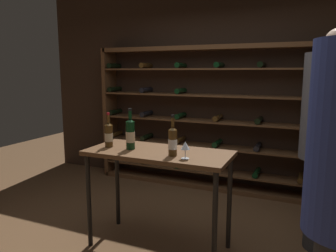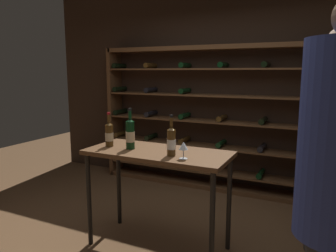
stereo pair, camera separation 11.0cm
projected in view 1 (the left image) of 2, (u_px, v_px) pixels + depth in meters
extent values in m
plane|color=brown|center=(161.00, 248.00, 3.10)|extent=(10.01, 10.01, 0.00)
cube|color=#332319|center=(220.00, 85.00, 4.67)|extent=(5.71, 0.10, 2.93)
cube|color=brown|center=(110.00, 113.00, 5.24)|extent=(0.06, 0.32, 2.00)
cube|color=brown|center=(313.00, 125.00, 4.05)|extent=(0.06, 0.32, 2.00)
cube|color=brown|center=(200.00, 48.00, 4.49)|extent=(2.99, 0.32, 0.06)
cube|color=brown|center=(198.00, 183.00, 4.81)|extent=(2.99, 0.32, 0.06)
cube|color=brown|center=(198.00, 169.00, 4.77)|extent=(2.91, 0.32, 0.02)
cylinder|color=black|center=(117.00, 156.00, 5.32)|extent=(0.08, 0.30, 0.08)
cylinder|color=#4C3314|center=(147.00, 159.00, 5.09)|extent=(0.08, 0.30, 0.08)
cylinder|color=black|center=(180.00, 163.00, 4.87)|extent=(0.08, 0.30, 0.08)
cylinder|color=black|center=(257.00, 173.00, 4.43)|extent=(0.08, 0.30, 0.08)
cylinder|color=#4C3314|center=(301.00, 178.00, 4.21)|extent=(0.08, 0.30, 0.08)
cube|color=brown|center=(198.00, 145.00, 4.71)|extent=(2.91, 0.32, 0.02)
cylinder|color=#4C3314|center=(116.00, 134.00, 5.26)|extent=(0.08, 0.30, 0.08)
cylinder|color=black|center=(147.00, 137.00, 5.04)|extent=(0.08, 0.30, 0.08)
cylinder|color=#4C3314|center=(180.00, 140.00, 4.81)|extent=(0.08, 0.30, 0.08)
cylinder|color=black|center=(217.00, 143.00, 4.59)|extent=(0.08, 0.30, 0.08)
cylinder|color=black|center=(258.00, 147.00, 4.37)|extent=(0.08, 0.30, 0.08)
cylinder|color=black|center=(303.00, 151.00, 4.15)|extent=(0.08, 0.30, 0.08)
cube|color=brown|center=(199.00, 120.00, 4.65)|extent=(2.91, 0.32, 0.02)
cylinder|color=black|center=(115.00, 112.00, 5.20)|extent=(0.08, 0.30, 0.08)
cylinder|color=black|center=(146.00, 114.00, 4.98)|extent=(0.08, 0.30, 0.08)
cylinder|color=black|center=(181.00, 116.00, 4.75)|extent=(0.08, 0.30, 0.08)
cylinder|color=#4C3314|center=(218.00, 118.00, 4.53)|extent=(0.08, 0.30, 0.08)
cylinder|color=black|center=(259.00, 120.00, 4.31)|extent=(0.08, 0.30, 0.08)
cylinder|color=#4C3314|center=(305.00, 123.00, 4.09)|extent=(0.08, 0.30, 0.08)
cube|color=brown|center=(199.00, 95.00, 4.59)|extent=(2.91, 0.32, 0.02)
cylinder|color=black|center=(115.00, 89.00, 5.14)|extent=(0.08, 0.30, 0.08)
cylinder|color=black|center=(146.00, 90.00, 4.92)|extent=(0.08, 0.30, 0.08)
cylinder|color=black|center=(181.00, 91.00, 4.69)|extent=(0.08, 0.30, 0.08)
cylinder|color=black|center=(307.00, 94.00, 4.03)|extent=(0.08, 0.30, 0.08)
cube|color=brown|center=(199.00, 69.00, 4.53)|extent=(2.91, 0.32, 0.02)
cylinder|color=black|center=(114.00, 66.00, 5.08)|extent=(0.08, 0.30, 0.08)
cylinder|color=#4C3314|center=(146.00, 66.00, 4.86)|extent=(0.08, 0.30, 0.08)
cylinder|color=black|center=(181.00, 65.00, 4.64)|extent=(0.08, 0.30, 0.08)
cylinder|color=black|center=(219.00, 65.00, 4.41)|extent=(0.08, 0.30, 0.08)
cylinder|color=black|center=(262.00, 65.00, 4.19)|extent=(0.08, 0.30, 0.08)
cylinder|color=black|center=(309.00, 64.00, 3.97)|extent=(0.08, 0.30, 0.08)
cube|color=brown|center=(158.00, 153.00, 2.98)|extent=(1.32, 0.60, 0.04)
cylinder|color=black|center=(89.00, 201.00, 3.08)|extent=(0.04, 0.04, 0.90)
cylinder|color=black|center=(215.00, 225.00, 2.59)|extent=(0.04, 0.04, 0.90)
cylinder|color=black|center=(117.00, 185.00, 3.53)|extent=(0.04, 0.04, 0.90)
cylinder|color=black|center=(229.00, 203.00, 3.04)|extent=(0.04, 0.04, 0.90)
cylinder|color=#2F2F2F|center=(324.00, 204.00, 3.03)|extent=(0.33, 0.33, 0.87)
cylinder|color=#4C4C51|center=(333.00, 107.00, 2.88)|extent=(0.51, 0.51, 0.94)
cylinder|color=black|center=(130.00, 135.00, 3.03)|extent=(0.08, 0.08, 0.26)
cone|color=black|center=(130.00, 120.00, 3.01)|extent=(0.08, 0.08, 0.03)
cylinder|color=black|center=(130.00, 115.00, 3.00)|extent=(0.03, 0.03, 0.08)
cylinder|color=black|center=(130.00, 110.00, 2.99)|extent=(0.03, 0.03, 0.02)
cylinder|color=#C6B28C|center=(130.00, 137.00, 3.03)|extent=(0.09, 0.09, 0.10)
cylinder|color=#4C3314|center=(173.00, 143.00, 2.79)|extent=(0.07, 0.07, 0.23)
cone|color=#4C3314|center=(173.00, 129.00, 2.77)|extent=(0.07, 0.07, 0.03)
cylinder|color=#4C3314|center=(173.00, 122.00, 2.76)|extent=(0.03, 0.03, 0.08)
cylinder|color=black|center=(173.00, 116.00, 2.76)|extent=(0.03, 0.03, 0.02)
cylinder|color=silver|center=(173.00, 144.00, 2.80)|extent=(0.08, 0.08, 0.09)
cylinder|color=#4C3314|center=(109.00, 136.00, 3.13)|extent=(0.08, 0.08, 0.21)
cone|color=#4C3314|center=(108.00, 124.00, 3.11)|extent=(0.08, 0.08, 0.03)
cylinder|color=#4C3314|center=(108.00, 119.00, 3.10)|extent=(0.03, 0.03, 0.08)
cylinder|color=maroon|center=(108.00, 114.00, 3.09)|extent=(0.03, 0.03, 0.02)
cylinder|color=#C6B28C|center=(109.00, 137.00, 3.13)|extent=(0.08, 0.08, 0.08)
cylinder|color=silver|center=(185.00, 158.00, 2.71)|extent=(0.07, 0.07, 0.00)
cylinder|color=silver|center=(185.00, 154.00, 2.71)|extent=(0.01, 0.01, 0.08)
cone|color=silver|center=(185.00, 146.00, 2.69)|extent=(0.08, 0.08, 0.07)
cylinder|color=#590A14|center=(185.00, 147.00, 2.70)|extent=(0.04, 0.04, 0.02)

